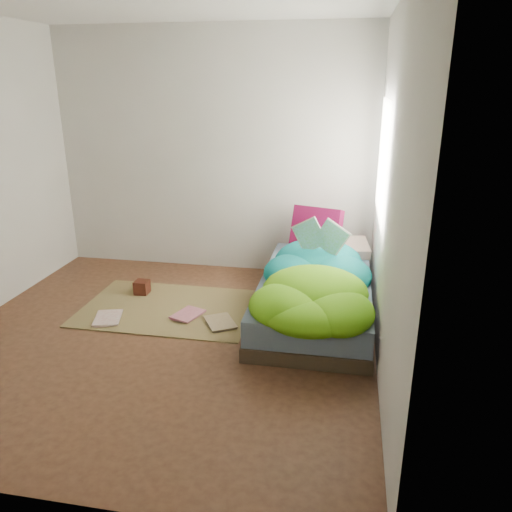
# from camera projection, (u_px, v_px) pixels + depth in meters

# --- Properties ---
(ground) EXTENTS (3.50, 3.50, 0.00)m
(ground) POSITION_uv_depth(u_px,v_px,m) (163.00, 337.00, 4.20)
(ground) COLOR #44271A
(ground) RESTS_ON ground
(room_walls) EXTENTS (3.54, 3.54, 2.62)m
(room_walls) POSITION_uv_depth(u_px,v_px,m) (151.00, 141.00, 3.66)
(room_walls) COLOR #B7B4AE
(room_walls) RESTS_ON ground
(bed) EXTENTS (1.00, 2.00, 0.34)m
(bed) POSITION_uv_depth(u_px,v_px,m) (315.00, 296.00, 4.60)
(bed) COLOR #362E1D
(bed) RESTS_ON ground
(duvet) EXTENTS (0.96, 1.84, 0.34)m
(duvet) POSITION_uv_depth(u_px,v_px,m) (315.00, 270.00, 4.28)
(duvet) COLOR #076372
(duvet) RESTS_ON bed
(rug) EXTENTS (1.60, 1.10, 0.01)m
(rug) POSITION_uv_depth(u_px,v_px,m) (168.00, 308.00, 4.73)
(rug) COLOR brown
(rug) RESTS_ON ground
(pillow_floral) EXTENTS (0.62, 0.45, 0.13)m
(pillow_floral) POSITION_uv_depth(u_px,v_px,m) (340.00, 249.00, 5.15)
(pillow_floral) COLOR white
(pillow_floral) RESTS_ON bed
(pillow_magenta) EXTENTS (0.52, 0.29, 0.50)m
(pillow_magenta) POSITION_uv_depth(u_px,v_px,m) (316.00, 232.00, 5.07)
(pillow_magenta) COLOR #550523
(pillow_magenta) RESTS_ON bed
(open_book) EXTENTS (0.44, 0.19, 0.26)m
(open_book) POSITION_uv_depth(u_px,v_px,m) (321.00, 226.00, 4.47)
(open_book) COLOR #2A8029
(open_book) RESTS_ON duvet
(wooden_box) EXTENTS (0.13, 0.13, 0.13)m
(wooden_box) POSITION_uv_depth(u_px,v_px,m) (142.00, 287.00, 5.02)
(wooden_box) COLOR #38120C
(wooden_box) RESTS_ON rug
(floor_book_a) EXTENTS (0.31, 0.36, 0.02)m
(floor_book_a) POSITION_uv_depth(u_px,v_px,m) (95.00, 319.00, 4.47)
(floor_book_a) COLOR silver
(floor_book_a) RESTS_ON rug
(floor_book_b) EXTENTS (0.30, 0.35, 0.03)m
(floor_book_b) POSITION_uv_depth(u_px,v_px,m) (178.00, 312.00, 4.60)
(floor_book_b) COLOR pink
(floor_book_b) RESTS_ON rug
(floor_book_c) EXTENTS (0.36, 0.39, 0.02)m
(floor_book_c) POSITION_uv_depth(u_px,v_px,m) (208.00, 325.00, 4.36)
(floor_book_c) COLOR tan
(floor_book_c) RESTS_ON rug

